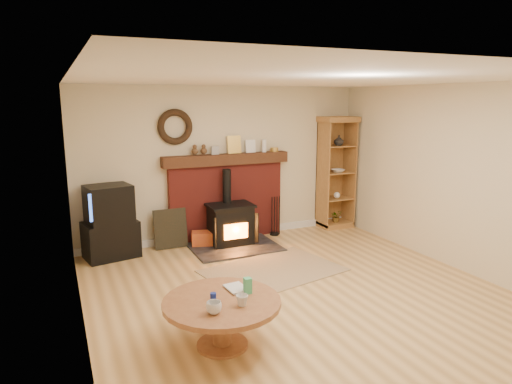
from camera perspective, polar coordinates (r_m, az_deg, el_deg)
name	(u,v)px	position (r m, az deg, el deg)	size (l,w,h in m)	color
ground	(303,297)	(5.76, 5.95, -12.95)	(5.50, 5.50, 0.00)	#AD8348
room_shell	(301,157)	(5.36, 5.66, 4.35)	(5.02, 5.52, 2.61)	beige
chimney_breast	(227,193)	(7.83, -3.70, -0.15)	(2.20, 0.22, 1.78)	maroon
wood_stove	(231,226)	(7.55, -3.13, -4.23)	(1.40, 1.00, 1.25)	black
area_rug	(273,270)	(6.54, 2.14, -9.78)	(1.83, 1.26, 0.01)	brown
tv_unit	(110,223)	(7.27, -17.79, -3.74)	(0.86, 0.67, 1.12)	black
curio_cabinet	(335,173)	(8.65, 9.89, 2.40)	(0.66, 0.48, 2.07)	brown
firelog_box	(204,239)	(7.60, -6.51, -5.86)	(0.40, 0.25, 0.25)	#C66D0B
leaning_painting	(171,229)	(7.55, -10.63, -4.52)	(0.54, 0.03, 0.64)	black
fire_tools	(275,226)	(8.16, 2.38, -4.32)	(0.19, 0.16, 0.70)	black
coffee_table	(222,309)	(4.55, -4.24, -14.36)	(1.15, 1.15, 0.64)	brown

